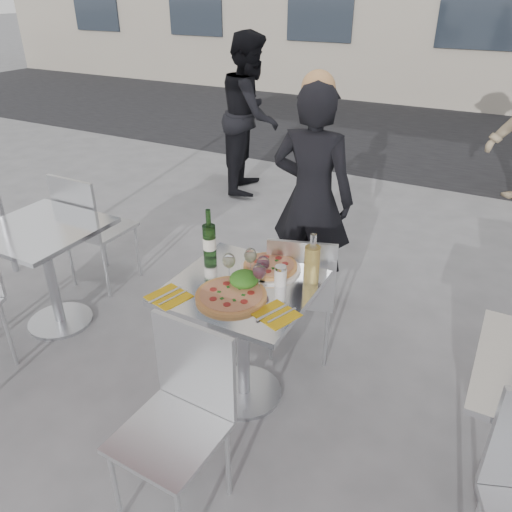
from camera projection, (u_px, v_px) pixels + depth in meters
The scene contains 21 objects.
ground at pixel (244, 393), 2.94m from camera, with size 80.00×80.00×0.00m, color slate.
street_asphalt at pixel (443, 136), 7.98m from camera, with size 24.00×5.00×0.00m, color black.
main_table at pixel (243, 318), 2.68m from camera, with size 0.72×0.72×0.75m.
side_table_left at pixel (46, 256), 3.30m from camera, with size 0.72×0.72×0.75m.
chair_far at pixel (302, 287), 3.01m from camera, with size 0.50×0.51×0.87m.
chair_near at pixel (181, 408), 2.12m from camera, with size 0.42×0.44×0.90m.
side_chair_lfar at pixel (89, 223), 3.73m from camera, with size 0.42×0.44×0.93m.
woman_diner at pixel (312, 199), 3.48m from camera, with size 0.59×0.39×1.61m, color black.
pedestrian_a at pixel (251, 114), 5.51m from camera, with size 0.84×0.65×1.72m, color black.
pizza_near at pixel (231, 295), 2.48m from camera, with size 0.36×0.36×0.02m.
pizza_far at pixel (270, 267), 2.72m from camera, with size 0.33×0.33×0.03m.
salad_plate at pixel (244, 281), 2.55m from camera, with size 0.22×0.22×0.09m.
wine_bottle at pixel (209, 240), 2.79m from camera, with size 0.07×0.08×0.29m.
carafe at pixel (312, 265), 2.53m from camera, with size 0.08×0.08×0.29m.
sugar_shaker at pixel (281, 276), 2.56m from camera, with size 0.06×0.06×0.11m.
wineglass_white_a at pixel (229, 262), 2.58m from camera, with size 0.07×0.07×0.16m.
wineglass_white_b at pixel (251, 256), 2.63m from camera, with size 0.07×0.07×0.16m.
wineglass_red_a at pixel (259, 272), 2.48m from camera, with size 0.07×0.07×0.16m.
wineglass_red_b at pixel (263, 264), 2.55m from camera, with size 0.07×0.07×0.16m.
napkin_left at pixel (169, 296), 2.48m from camera, with size 0.22×0.22×0.01m.
napkin_right at pixel (276, 314), 2.35m from camera, with size 0.23×0.23×0.01m.
Camera 1 is at (1.10, -1.90, 2.12)m, focal length 35.00 mm.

